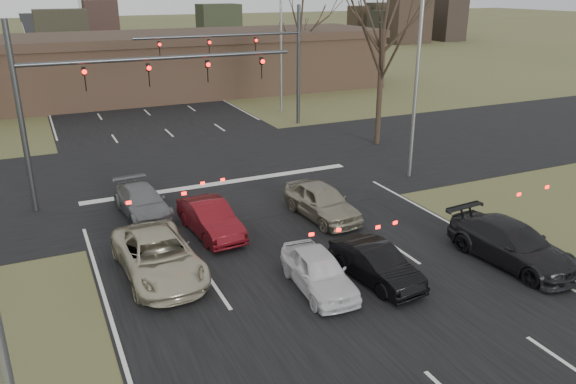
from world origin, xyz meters
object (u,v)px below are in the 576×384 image
(mast_arm_near, at_px, (101,88))
(car_white_sedan, at_px, (319,271))
(car_charcoal_sedan, at_px, (512,244))
(car_black_hatch, at_px, (376,264))
(car_silver_suv, at_px, (159,256))
(car_silver_ahead, at_px, (322,201))
(streetlight_right_near, at_px, (415,66))
(mast_arm_far, at_px, (260,53))
(building, at_px, (151,65))
(car_red_ahead, at_px, (210,219))
(streetlight_right_far, at_px, (279,37))
(car_grey_ahead, at_px, (142,202))

(mast_arm_near, height_order, car_white_sedan, mast_arm_near)
(mast_arm_near, distance_m, car_charcoal_sedan, 17.52)
(mast_arm_near, distance_m, car_black_hatch, 13.93)
(car_silver_suv, distance_m, car_silver_ahead, 7.62)
(car_white_sedan, xyz_separation_m, car_charcoal_sedan, (7.00, -1.22, 0.07))
(car_white_sedan, bearing_deg, streetlight_right_near, 44.67)
(mast_arm_far, height_order, car_silver_ahead, mast_arm_far)
(building, height_order, car_red_ahead, building)
(car_white_sedan, relative_size, car_black_hatch, 1.01)
(car_charcoal_sedan, xyz_separation_m, car_silver_ahead, (-4.10, 6.39, 0.01))
(streetlight_right_near, xyz_separation_m, car_silver_suv, (-13.75, -5.00, -4.88))
(building, xyz_separation_m, car_white_sedan, (-2.50, -36.04, -2.03))
(streetlight_right_far, distance_m, car_red_ahead, 23.29)
(car_white_sedan, bearing_deg, car_silver_ahead, 64.62)
(car_black_hatch, distance_m, car_charcoal_sedan, 5.12)
(streetlight_right_near, height_order, car_charcoal_sedan, streetlight_right_near)
(car_silver_ahead, bearing_deg, car_charcoal_sedan, -60.99)
(streetlight_right_far, height_order, car_silver_suv, streetlight_right_far)
(car_silver_ahead, bearing_deg, mast_arm_near, 138.68)
(building, bearing_deg, car_charcoal_sedan, -83.11)
(mast_arm_near, height_order, car_black_hatch, mast_arm_near)
(car_charcoal_sedan, distance_m, car_red_ahead, 11.12)
(streetlight_right_far, bearing_deg, car_black_hatch, -107.22)
(mast_arm_far, bearing_deg, car_charcoal_sedan, -89.19)
(car_silver_suv, bearing_deg, building, 75.82)
(car_black_hatch, xyz_separation_m, car_grey_ahead, (-5.83, 8.88, 0.00))
(building, xyz_separation_m, mast_arm_near, (-7.23, -25.00, 2.41))
(car_charcoal_sedan, bearing_deg, mast_arm_near, 128.86)
(car_charcoal_sedan, bearing_deg, car_silver_suv, 154.66)
(mast_arm_near, bearing_deg, mast_arm_far, 41.22)
(mast_arm_far, xyz_separation_m, car_black_hatch, (-4.73, -21.37, -4.41))
(mast_arm_far, distance_m, car_red_ahead, 18.26)
(car_white_sedan, bearing_deg, car_silver_suv, 149.34)
(streetlight_right_far, relative_size, car_silver_suv, 1.96)
(streetlight_right_far, height_order, car_grey_ahead, streetlight_right_far)
(streetlight_right_near, relative_size, car_charcoal_sedan, 2.04)
(mast_arm_near, distance_m, streetlight_right_far, 20.20)
(building, height_order, mast_arm_near, mast_arm_near)
(mast_arm_far, height_order, car_red_ahead, mast_arm_far)
(car_white_sedan, bearing_deg, building, 89.91)
(streetlight_right_far, xyz_separation_m, car_black_hatch, (-7.86, -25.37, -4.97))
(car_white_sedan, bearing_deg, car_charcoal_sedan, -6.01)
(car_black_hatch, bearing_deg, streetlight_right_near, 43.13)
(streetlight_right_near, xyz_separation_m, car_charcoal_sedan, (-2.32, -9.26, -4.87))
(car_charcoal_sedan, relative_size, car_red_ahead, 1.22)
(car_red_ahead, xyz_separation_m, car_silver_ahead, (4.75, -0.33, 0.06))
(building, bearing_deg, car_red_ahead, -98.12)
(streetlight_right_near, height_order, car_black_hatch, streetlight_right_near)
(car_black_hatch, xyz_separation_m, car_red_ahead, (-3.81, 5.83, 0.05))
(building, bearing_deg, mast_arm_near, -106.13)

